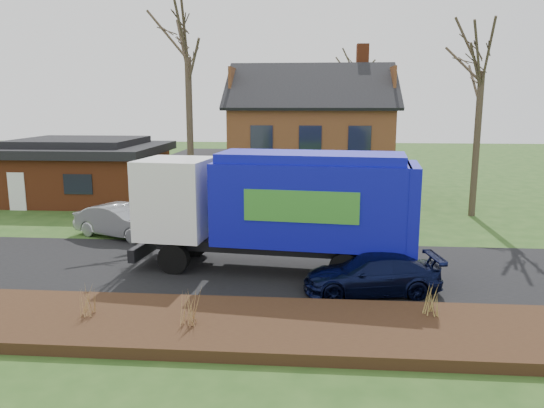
{
  "coord_description": "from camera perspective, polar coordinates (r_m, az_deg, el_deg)",
  "views": [
    {
      "loc": [
        2.33,
        -18.12,
        5.9
      ],
      "look_at": [
        0.61,
        2.5,
        1.89
      ],
      "focal_mm": 35.0,
      "sensor_mm": 36.0,
      "label": 1
    }
  ],
  "objects": [
    {
      "name": "main_house",
      "position": [
        32.09,
        3.3,
        7.61
      ],
      "size": [
        12.95,
        8.95,
        9.26
      ],
      "color": "beige",
      "rests_on": "ground"
    },
    {
      "name": "tree_front_west",
      "position": [
        27.74,
        -9.13,
        17.74
      ],
      "size": [
        3.77,
        3.77,
        11.2
      ],
      "color": "#453729",
      "rests_on": "ground"
    },
    {
      "name": "grass_clump_mid",
      "position": [
        13.82,
        -8.77,
        -10.84
      ],
      "size": [
        0.35,
        0.29,
        0.99
      ],
      "color": "#9B7344",
      "rests_on": "mulch_verge"
    },
    {
      "name": "ground",
      "position": [
        19.19,
        -2.44,
        -6.94
      ],
      "size": [
        120.0,
        120.0,
        0.0
      ],
      "primitive_type": "plane",
      "color": "#254717",
      "rests_on": "ground"
    },
    {
      "name": "road",
      "position": [
        19.19,
        -2.44,
        -6.91
      ],
      "size": [
        80.0,
        7.0,
        0.02
      ],
      "primitive_type": "cube",
      "color": "black",
      "rests_on": "ground"
    },
    {
      "name": "mulch_verge",
      "position": [
        14.24,
        -5.18,
        -12.89
      ],
      "size": [
        80.0,
        3.5,
        0.3
      ],
      "primitive_type": "cube",
      "color": "black",
      "rests_on": "ground"
    },
    {
      "name": "grass_clump_west",
      "position": [
        15.07,
        -19.19,
        -9.75
      ],
      "size": [
        0.32,
        0.26,
        0.85
      ],
      "color": "#A37B48",
      "rests_on": "mulch_verge"
    },
    {
      "name": "tree_front_east",
      "position": [
        29.3,
        21.82,
        15.49
      ],
      "size": [
        3.8,
        3.8,
        10.57
      ],
      "color": "#453829",
      "rests_on": "ground"
    },
    {
      "name": "ranch_house",
      "position": [
        34.5,
        -19.84,
        3.52
      ],
      "size": [
        9.8,
        8.2,
        3.7
      ],
      "color": "brown",
      "rests_on": "ground"
    },
    {
      "name": "garbage_truck",
      "position": [
        18.4,
        0.96,
        0.07
      ],
      "size": [
        10.03,
        3.67,
        4.2
      ],
      "rotation": [
        0.0,
        0.0,
        -0.11
      ],
      "color": "black",
      "rests_on": "ground"
    },
    {
      "name": "navy_wagon",
      "position": [
        16.91,
        10.67,
        -7.42
      ],
      "size": [
        4.46,
        2.34,
        1.23
      ],
      "primitive_type": "imported",
      "rotation": [
        0.0,
        0.0,
        -1.42
      ],
      "color": "black",
      "rests_on": "ground"
    },
    {
      "name": "silver_sedan",
      "position": [
        24.32,
        -15.96,
        -1.76
      ],
      "size": [
        4.6,
        3.1,
        1.43
      ],
      "primitive_type": "imported",
      "rotation": [
        0.0,
        0.0,
        1.17
      ],
      "color": "#93969A",
      "rests_on": "ground"
    },
    {
      "name": "tree_back",
      "position": [
        41.02,
        9.08,
        14.93
      ],
      "size": [
        3.34,
        3.34,
        10.59
      ],
      "color": "#3A3222",
      "rests_on": "ground"
    },
    {
      "name": "grass_clump_east",
      "position": [
        14.86,
        16.66,
        -9.85
      ],
      "size": [
        0.35,
        0.29,
        0.87
      ],
      "color": "#9F8946",
      "rests_on": "mulch_verge"
    }
  ]
}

